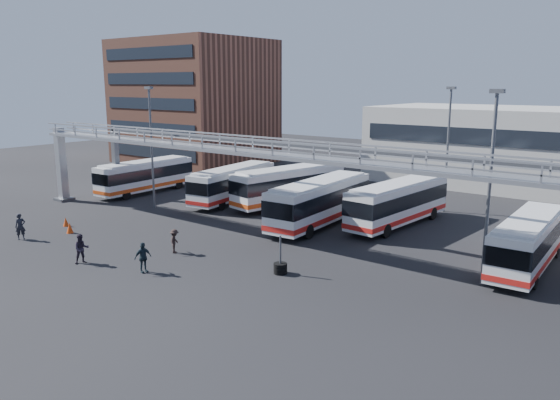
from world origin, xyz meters
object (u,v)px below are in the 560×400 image
Objects in this scene: bus_5 at (398,202)px; pedestrian_a at (20,227)px; bus_7 at (529,240)px; pedestrian_c at (175,241)px; cone_right at (66,222)px; pedestrian_b at (81,249)px; light_pole_back at (448,143)px; bus_4 at (320,201)px; bus_2 at (233,183)px; cone_left at (70,228)px; bus_3 at (289,184)px; pedestrian_d at (143,258)px; light_pole_mid at (490,178)px; light_pole_left at (151,141)px; tire_stack at (280,267)px; bus_0 at (145,175)px.

bus_5 is 26.82m from pedestrian_a.
pedestrian_a is at bearing -155.24° from bus_7.
cone_right is at bearing 59.93° from pedestrian_c.
pedestrian_b is 9.58m from cone_right.
pedestrian_c is (-8.05, -14.81, -1.06)m from bus_5.
light_pole_back reaches higher than bus_4.
bus_2 reaches higher than cone_left.
cone_left reaches higher than cone_right.
bus_2 is 14.68m from cone_right.
pedestrian_b is (-0.39, -20.00, -0.98)m from bus_3.
bus_2 is at bearing 36.47° from pedestrian_d.
pedestrian_c is (2.43, -15.26, -1.10)m from bus_3.
pedestrian_a is at bearing -111.81° from cone_left.
bus_7 reaches higher than pedestrian_d.
light_pole_mid reaches higher than bus_4.
pedestrian_a reaches higher than cone_right.
bus_3 reaches higher than cone_left.
light_pole_left is at bearing -168.70° from bus_4.
cone_right is (-14.87, -11.85, -1.57)m from bus_4.
bus_3 is 17.44m from tire_stack.
bus_3 is at bearing 12.69° from bus_2.
cone_left is (-7.03, -16.74, -1.49)m from bus_3.
bus_2 is (3.57, 6.06, -3.98)m from light_pole_left.
light_pole_back reaches higher than pedestrian_a.
pedestrian_b is (14.05, -15.97, -0.85)m from bus_0.
pedestrian_b is 1.02× the size of pedestrian_d.
bus_3 is 14.87× the size of cone_left.
light_pole_back is at bearing 50.98° from cone_left.
tire_stack reaches higher than pedestrian_a.
bus_3 is at bearing 60.40° from cone_right.
light_pole_left is 15.16× the size of cone_right.
pedestrian_c is 3.77m from pedestrian_d.
light_pole_left is 28.02m from light_pole_mid.
pedestrian_d is at bearing -67.51° from bus_3.
bus_3 reaches higher than pedestrian_b.
bus_7 is 5.72× the size of pedestrian_b.
pedestrian_b is at bearing -150.77° from light_pole_mid.
light_pole_back is at bearing 85.83° from tire_stack.
bus_0 reaches higher than tire_stack.
bus_0 is at bearing 171.87° from light_pole_mid.
bus_7 is (14.85, -0.85, -0.21)m from bus_4.
pedestrian_d is at bearing -107.22° from light_pole_back.
light_pole_left is 15.37m from pedestrian_b.
cone_right is at bearing -175.02° from tire_stack.
cone_left is (1.17, 2.94, -0.52)m from pedestrian_a.
bus_5 reaches higher than pedestrian_a.
pedestrian_a is at bearing -135.71° from bus_4.
tire_stack is at bearing -94.17° from light_pole_back.
light_pole_mid reaches higher than bus_5.
cone_left is (7.40, -12.70, -1.36)m from bus_0.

